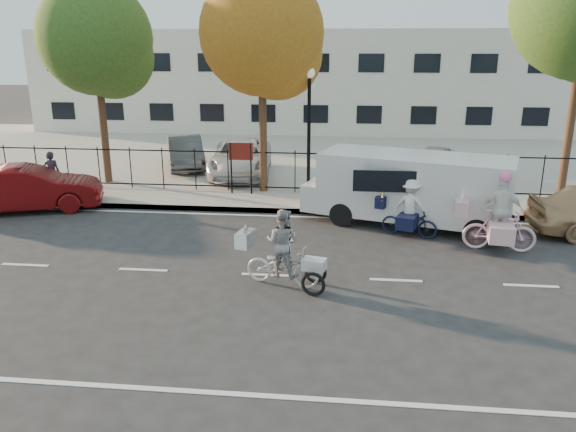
# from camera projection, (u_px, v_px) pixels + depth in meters

# --- Properties ---
(ground) EXTENTS (120.00, 120.00, 0.00)m
(ground) POSITION_uv_depth(u_px,v_px,m) (267.00, 275.00, 13.18)
(ground) COLOR #333334
(road_markings) EXTENTS (60.00, 9.52, 0.01)m
(road_markings) POSITION_uv_depth(u_px,v_px,m) (267.00, 275.00, 13.18)
(road_markings) COLOR silver
(road_markings) RESTS_ON ground
(curb) EXTENTS (60.00, 0.10, 0.15)m
(curb) POSITION_uv_depth(u_px,v_px,m) (289.00, 211.00, 17.96)
(curb) COLOR #A8A399
(curb) RESTS_ON ground
(sidewalk) EXTENTS (60.00, 2.20, 0.15)m
(sidewalk) POSITION_uv_depth(u_px,v_px,m) (292.00, 202.00, 18.96)
(sidewalk) COLOR #A8A399
(sidewalk) RESTS_ON ground
(parking_lot) EXTENTS (60.00, 15.60, 0.15)m
(parking_lot) POSITION_uv_depth(u_px,v_px,m) (310.00, 153.00, 27.42)
(parking_lot) COLOR #A8A399
(parking_lot) RESTS_ON ground
(iron_fence) EXTENTS (58.00, 0.06, 1.50)m
(iron_fence) POSITION_uv_depth(u_px,v_px,m) (295.00, 171.00, 19.76)
(iron_fence) COLOR black
(iron_fence) RESTS_ON sidewalk
(building) EXTENTS (34.00, 10.00, 6.00)m
(building) POSITION_uv_depth(u_px,v_px,m) (321.00, 80.00, 36.07)
(building) COLOR silver
(building) RESTS_ON ground
(lamppost) EXTENTS (0.36, 0.36, 4.33)m
(lamppost) POSITION_uv_depth(u_px,v_px,m) (309.00, 109.00, 18.68)
(lamppost) COLOR black
(lamppost) RESTS_ON sidewalk
(street_sign) EXTENTS (0.85, 0.06, 1.80)m
(street_sign) POSITION_uv_depth(u_px,v_px,m) (241.00, 158.00, 19.41)
(street_sign) COLOR black
(street_sign) RESTS_ON sidewalk
(zebra_trike) EXTENTS (2.08, 1.15, 1.78)m
(zebra_trike) POSITION_uv_depth(u_px,v_px,m) (283.00, 256.00, 12.46)
(zebra_trike) COLOR silver
(zebra_trike) RESTS_ON ground
(unicorn_bike) EXTENTS (2.15, 1.51, 2.13)m
(unicorn_bike) POSITION_uv_depth(u_px,v_px,m) (499.00, 222.00, 14.52)
(unicorn_bike) COLOR #FEC1D5
(unicorn_bike) RESTS_ON ground
(bull_bike) EXTENTS (1.82, 1.29, 1.64)m
(bull_bike) POSITION_uv_depth(u_px,v_px,m) (409.00, 214.00, 15.69)
(bull_bike) COLOR black
(bull_bike) RESTS_ON ground
(white_van) EXTENTS (6.44, 3.59, 2.13)m
(white_van) POSITION_uv_depth(u_px,v_px,m) (411.00, 187.00, 16.48)
(white_van) COLOR white
(white_van) RESTS_ON ground
(red_sedan) EXTENTS (4.73, 3.00, 1.47)m
(red_sedan) POSITION_uv_depth(u_px,v_px,m) (29.00, 189.00, 18.08)
(red_sedan) COLOR #5E0A0B
(red_sedan) RESTS_ON ground
(pedestrian) EXTENTS (0.60, 0.44, 1.53)m
(pedestrian) POSITION_uv_depth(u_px,v_px,m) (52.00, 173.00, 19.45)
(pedestrian) COLOR black
(pedestrian) RESTS_ON sidewalk
(lot_car_b) EXTENTS (2.82, 5.22, 1.39)m
(lot_car_b) POSITION_uv_depth(u_px,v_px,m) (241.00, 158.00, 22.45)
(lot_car_b) COLOR silver
(lot_car_b) RESTS_ON parking_lot
(lot_car_c) EXTENTS (2.62, 4.21, 1.31)m
(lot_car_c) POSITION_uv_depth(u_px,v_px,m) (185.00, 152.00, 23.78)
(lot_car_c) COLOR #44474B
(lot_car_c) RESTS_ON parking_lot
(lot_car_d) EXTENTS (2.52, 3.77, 1.19)m
(lot_car_d) POSITION_uv_depth(u_px,v_px,m) (434.00, 162.00, 22.14)
(lot_car_d) COLOR #9A9CA1
(lot_car_d) RESTS_ON parking_lot
(tree_west) EXTENTS (4.05, 4.05, 7.43)m
(tree_west) POSITION_uv_depth(u_px,v_px,m) (100.00, 44.00, 20.10)
(tree_west) COLOR #442D1D
(tree_west) RESTS_ON ground
(tree_mid) EXTENTS (4.16, 4.16, 7.63)m
(tree_mid) POSITION_uv_depth(u_px,v_px,m) (266.00, 40.00, 18.71)
(tree_mid) COLOR #442D1D
(tree_mid) RESTS_ON ground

